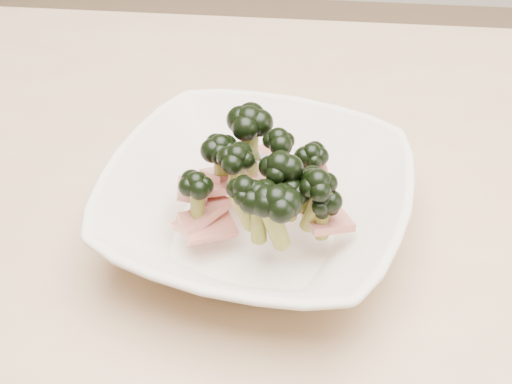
% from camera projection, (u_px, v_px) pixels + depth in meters
% --- Properties ---
extents(dining_table, '(1.20, 0.80, 0.75)m').
position_uv_depth(dining_table, '(332.00, 291.00, 0.74)').
color(dining_table, tan).
rests_on(dining_table, ground).
extents(broccoli_dish, '(0.32, 0.32, 0.12)m').
position_uv_depth(broccoli_dish, '(257.00, 202.00, 0.64)').
color(broccoli_dish, beige).
rests_on(broccoli_dish, dining_table).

